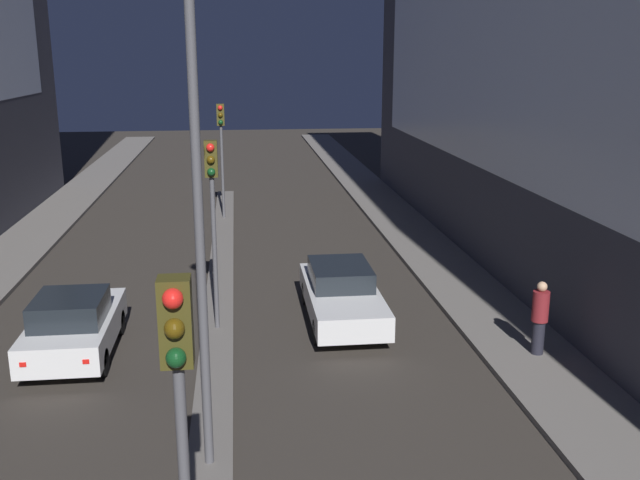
{
  "coord_description": "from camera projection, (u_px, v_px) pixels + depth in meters",
  "views": [
    {
      "loc": [
        0.64,
        -2.22,
        7.08
      ],
      "look_at": [
        3.54,
        22.58,
        0.5
      ],
      "focal_mm": 40.0,
      "sensor_mm": 36.0,
      "label": 1
    }
  ],
  "objects": [
    {
      "name": "car_left_lane",
      "position": [
        74.0,
        325.0,
        16.96
      ],
      "size": [
        1.85,
        4.04,
        1.6
      ],
      "color": "silver",
      "rests_on": "ground"
    },
    {
      "name": "traffic_light_mid",
      "position": [
        212.0,
        193.0,
        17.73
      ],
      "size": [
        0.32,
        0.42,
        4.89
      ],
      "color": "#4C4C51",
      "rests_on": "median_strip"
    },
    {
      "name": "car_right_lane",
      "position": [
        342.0,
        294.0,
        19.29
      ],
      "size": [
        1.87,
        4.8,
        1.49
      ],
      "color": "silver",
      "rests_on": "ground"
    },
    {
      "name": "pedestrian_on_right_sidewalk",
      "position": [
        540.0,
        316.0,
        16.75
      ],
      "size": [
        0.39,
        0.39,
        1.79
      ],
      "color": "black",
      "rests_on": "sidewalk_right"
    },
    {
      "name": "median_strip",
      "position": [
        219.0,
        300.0,
        20.91
      ],
      "size": [
        0.82,
        33.51,
        0.11
      ],
      "color": "#66605B",
      "rests_on": "ground"
    },
    {
      "name": "traffic_light_far",
      "position": [
        221.0,
        135.0,
        30.14
      ],
      "size": [
        0.32,
        0.42,
        4.89
      ],
      "color": "#4C4C51",
      "rests_on": "median_strip"
    },
    {
      "name": "traffic_light_near",
      "position": [
        180.0,
        404.0,
        7.11
      ],
      "size": [
        0.32,
        0.42,
        4.89
      ],
      "color": "#4C4C51",
      "rests_on": "median_strip"
    },
    {
      "name": "street_lamp",
      "position": [
        193.0,
        86.0,
        10.88
      ],
      "size": [
        0.53,
        0.53,
        9.72
      ],
      "color": "#4C4C51",
      "rests_on": "median_strip"
    }
  ]
}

